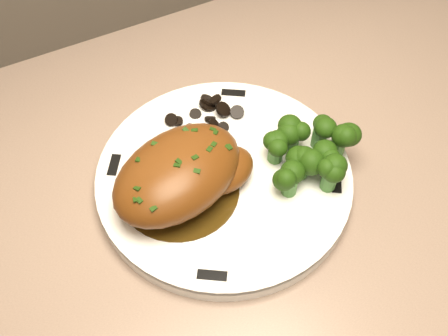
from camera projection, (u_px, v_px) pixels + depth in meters
name	position (u px, v px, depth m)	size (l,w,h in m)	color
plate	(224.00, 179.00, 0.57)	(0.26, 0.26, 0.02)	white
rim_accent_0	(233.00, 93.00, 0.63)	(0.03, 0.01, 0.00)	black
rim_accent_1	(114.00, 165.00, 0.57)	(0.03, 0.01, 0.00)	black
rim_accent_2	(212.00, 275.00, 0.50)	(0.03, 0.01, 0.00)	black
rim_accent_3	(336.00, 182.00, 0.56)	(0.03, 0.01, 0.00)	black
gravy_pool	(179.00, 190.00, 0.55)	(0.12, 0.12, 0.00)	#3A270A
chicken_breast	(183.00, 173.00, 0.53)	(0.16, 0.13, 0.05)	brown
mushroom_pile	(204.00, 124.00, 0.60)	(0.07, 0.06, 0.02)	black
broccoli_florets	(310.00, 153.00, 0.55)	(0.09, 0.09, 0.04)	#468136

